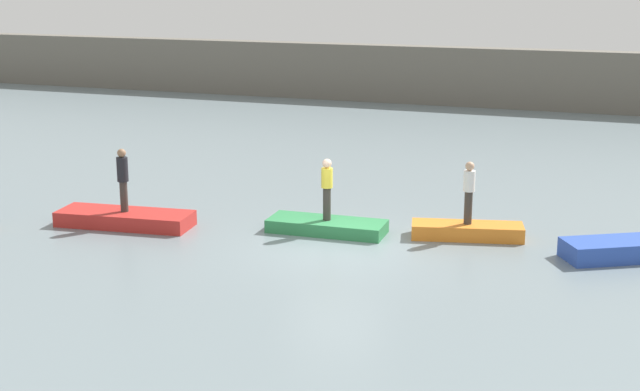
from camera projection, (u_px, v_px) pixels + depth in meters
ground_plane at (337, 249)px, 23.62m from camera, size 120.00×120.00×0.00m
embankment_wall at (501, 78)px, 47.47m from camera, size 80.00×1.20×3.13m
rowboat_red at (125, 219)px, 25.67m from camera, size 4.02×1.72×0.43m
rowboat_green at (327, 226)px, 25.03m from camera, size 3.34×1.33×0.36m
rowboat_orange at (467, 231)px, 24.50m from camera, size 3.17×1.61×0.41m
rowboat_blue at (627, 249)px, 22.78m from camera, size 3.41×2.65×0.50m
person_yellow_shirt at (327, 186)px, 24.74m from camera, size 0.32×0.32×1.75m
person_white_shirt at (469, 189)px, 24.21m from camera, size 0.32×0.32×1.74m
person_dark_shirt at (123, 177)px, 25.37m from camera, size 0.32×0.32×1.83m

